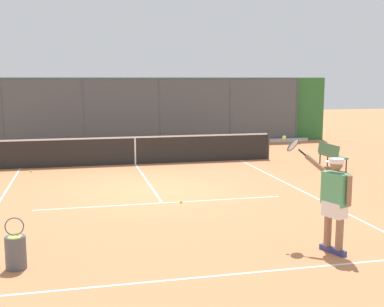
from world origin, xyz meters
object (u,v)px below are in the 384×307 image
tennis_ball_by_sideline (181,202)px  ball_basket (16,250)px  tennis_ball_mid_court (31,171)px  tennis_player (334,198)px  courtside_bench (331,154)px

tennis_ball_by_sideline → ball_basket: bearing=45.8°
tennis_ball_mid_court → tennis_ball_by_sideline: same height
tennis_player → tennis_ball_by_sideline: bearing=5.4°
tennis_ball_by_sideline → courtside_bench: size_ratio=0.05×
courtside_bench → tennis_ball_by_sideline: bearing=-60.3°
ball_basket → tennis_ball_by_sideline: bearing=-134.2°
tennis_ball_by_sideline → courtside_bench: courtside_bench is taller
tennis_player → ball_basket: size_ratio=2.33×
tennis_player → tennis_ball_mid_court: (5.64, -8.81, -0.92)m
courtside_bench → ball_basket: 11.21m
tennis_ball_by_sideline → ball_basket: ball_basket is taller
tennis_player → tennis_ball_mid_court: bearing=13.1°
tennis_player → ball_basket: bearing=65.5°
tennis_ball_mid_court → courtside_bench: courtside_bench is taller
tennis_player → tennis_ball_mid_court: 10.50m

